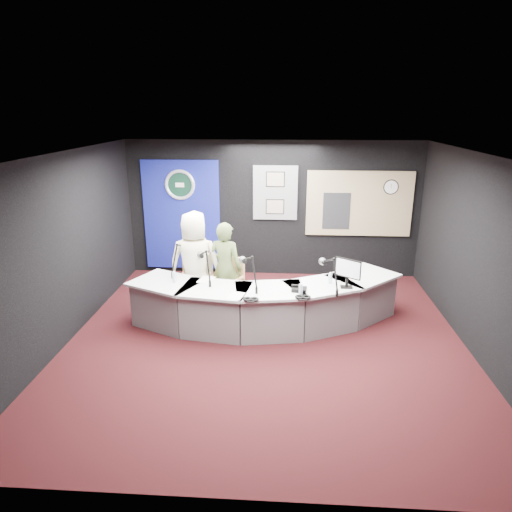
# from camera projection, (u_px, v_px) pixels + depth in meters

# --- Properties ---
(ground) EXTENTS (6.00, 6.00, 0.00)m
(ground) POSITION_uv_depth(u_px,v_px,m) (266.00, 340.00, 6.99)
(ground) COLOR black
(ground) RESTS_ON ground
(ceiling) EXTENTS (6.00, 6.00, 0.02)m
(ceiling) POSITION_uv_depth(u_px,v_px,m) (267.00, 155.00, 6.13)
(ceiling) COLOR silver
(ceiling) RESTS_ON ground
(wall_back) EXTENTS (6.00, 0.02, 2.80)m
(wall_back) POSITION_uv_depth(u_px,v_px,m) (273.00, 209.00, 9.41)
(wall_back) COLOR black
(wall_back) RESTS_ON ground
(wall_front) EXTENTS (6.00, 0.02, 2.80)m
(wall_front) POSITION_uv_depth(u_px,v_px,m) (250.00, 366.00, 3.71)
(wall_front) COLOR black
(wall_front) RESTS_ON ground
(wall_left) EXTENTS (0.02, 6.00, 2.80)m
(wall_left) POSITION_uv_depth(u_px,v_px,m) (64.00, 250.00, 6.75)
(wall_left) COLOR black
(wall_left) RESTS_ON ground
(wall_right) EXTENTS (0.02, 6.00, 2.80)m
(wall_right) POSITION_uv_depth(u_px,v_px,m) (480.00, 258.00, 6.37)
(wall_right) COLOR black
(wall_right) RESTS_ON ground
(broadcast_desk) EXTENTS (4.50, 1.90, 0.75)m
(broadcast_desk) POSITION_uv_depth(u_px,v_px,m) (264.00, 303.00, 7.40)
(broadcast_desk) COLOR silver
(broadcast_desk) RESTS_ON ground
(backdrop_panel) EXTENTS (1.60, 0.05, 2.30)m
(backdrop_panel) POSITION_uv_depth(u_px,v_px,m) (182.00, 216.00, 9.54)
(backdrop_panel) COLOR navy
(backdrop_panel) RESTS_ON wall_back
(agency_seal) EXTENTS (0.63, 0.07, 0.63)m
(agency_seal) POSITION_uv_depth(u_px,v_px,m) (180.00, 185.00, 9.30)
(agency_seal) COLOR silver
(agency_seal) RESTS_ON backdrop_panel
(seal_center) EXTENTS (0.48, 0.01, 0.48)m
(seal_center) POSITION_uv_depth(u_px,v_px,m) (180.00, 185.00, 9.31)
(seal_center) COLOR black
(seal_center) RESTS_ON backdrop_panel
(pinboard) EXTENTS (0.90, 0.04, 1.10)m
(pinboard) POSITION_uv_depth(u_px,v_px,m) (275.00, 193.00, 9.27)
(pinboard) COLOR slate
(pinboard) RESTS_ON wall_back
(framed_photo_upper) EXTENTS (0.34, 0.02, 0.27)m
(framed_photo_upper) POSITION_uv_depth(u_px,v_px,m) (275.00, 179.00, 9.15)
(framed_photo_upper) COLOR #7E6E5C
(framed_photo_upper) RESTS_ON pinboard
(framed_photo_lower) EXTENTS (0.34, 0.02, 0.27)m
(framed_photo_lower) POSITION_uv_depth(u_px,v_px,m) (275.00, 207.00, 9.32)
(framed_photo_lower) COLOR #7E6E5C
(framed_photo_lower) RESTS_ON pinboard
(booth_window_frame) EXTENTS (2.12, 0.06, 1.32)m
(booth_window_frame) POSITION_uv_depth(u_px,v_px,m) (359.00, 204.00, 9.22)
(booth_window_frame) COLOR #9E8763
(booth_window_frame) RESTS_ON wall_back
(booth_glow) EXTENTS (2.00, 0.02, 1.20)m
(booth_glow) POSITION_uv_depth(u_px,v_px,m) (359.00, 204.00, 9.21)
(booth_glow) COLOR #DBBB8A
(booth_glow) RESTS_ON booth_window_frame
(equipment_rack) EXTENTS (0.55, 0.02, 0.75)m
(equipment_rack) POSITION_uv_depth(u_px,v_px,m) (336.00, 211.00, 9.27)
(equipment_rack) COLOR black
(equipment_rack) RESTS_ON booth_window_frame
(wall_clock) EXTENTS (0.28, 0.01, 0.28)m
(wall_clock) POSITION_uv_depth(u_px,v_px,m) (391.00, 187.00, 9.05)
(wall_clock) COLOR white
(wall_clock) RESTS_ON booth_window_frame
(armchair_left) EXTENTS (0.55, 0.55, 0.88)m
(armchair_left) POSITION_uv_depth(u_px,v_px,m) (196.00, 287.00, 7.89)
(armchair_left) COLOR tan
(armchair_left) RESTS_ON ground
(armchair_right) EXTENTS (0.66, 0.66, 0.86)m
(armchair_right) POSITION_uv_depth(u_px,v_px,m) (226.00, 289.00, 7.85)
(armchair_right) COLOR tan
(armchair_right) RESTS_ON ground
(draped_jacket) EXTENTS (0.51, 0.16, 0.70)m
(draped_jacket) POSITION_uv_depth(u_px,v_px,m) (199.00, 273.00, 8.07)
(draped_jacket) COLOR gray
(draped_jacket) RESTS_ON armchair_left
(person_man) EXTENTS (0.92, 0.64, 1.78)m
(person_man) POSITION_uv_depth(u_px,v_px,m) (195.00, 263.00, 7.75)
(person_man) COLOR #FEF2CB
(person_man) RESTS_ON ground
(person_woman) EXTENTS (0.66, 0.51, 1.61)m
(person_woman) POSITION_uv_depth(u_px,v_px,m) (225.00, 268.00, 7.73)
(person_woman) COLOR #506233
(person_woman) RESTS_ON ground
(computer_monitor) EXTENTS (0.41, 0.31, 0.33)m
(computer_monitor) POSITION_uv_depth(u_px,v_px,m) (348.00, 268.00, 6.96)
(computer_monitor) COLOR black
(computer_monitor) RESTS_ON broadcast_desk
(desk_phone) EXTENTS (0.24, 0.21, 0.06)m
(desk_phone) POSITION_uv_depth(u_px,v_px,m) (299.00, 289.00, 6.92)
(desk_phone) COLOR black
(desk_phone) RESTS_ON broadcast_desk
(headphones_near) EXTENTS (0.21, 0.21, 0.04)m
(headphones_near) POSITION_uv_depth(u_px,v_px,m) (303.00, 297.00, 6.65)
(headphones_near) COLOR black
(headphones_near) RESTS_ON broadcast_desk
(headphones_far) EXTENTS (0.20, 0.20, 0.03)m
(headphones_far) POSITION_uv_depth(u_px,v_px,m) (251.00, 299.00, 6.58)
(headphones_far) COLOR black
(headphones_far) RESTS_ON broadcast_desk
(paper_stack) EXTENTS (0.28, 0.36, 0.00)m
(paper_stack) POSITION_uv_depth(u_px,v_px,m) (206.00, 280.00, 7.37)
(paper_stack) COLOR white
(paper_stack) RESTS_ON broadcast_desk
(notepad) EXTENTS (0.27, 0.34, 0.00)m
(notepad) POSITION_uv_depth(u_px,v_px,m) (236.00, 296.00, 6.74)
(notepad) COLOR white
(notepad) RESTS_ON broadcast_desk
(boom_mic_a) EXTENTS (0.34, 0.70, 0.60)m
(boom_mic_a) POSITION_uv_depth(u_px,v_px,m) (182.00, 255.00, 7.62)
(boom_mic_a) COLOR black
(boom_mic_a) RESTS_ON broadcast_desk
(boom_mic_b) EXTENTS (0.36, 0.69, 0.60)m
(boom_mic_b) POSITION_uv_depth(u_px,v_px,m) (205.00, 262.00, 7.27)
(boom_mic_b) COLOR black
(boom_mic_b) RESTS_ON broadcast_desk
(boom_mic_c) EXTENTS (0.38, 0.68, 0.60)m
(boom_mic_c) POSITION_uv_depth(u_px,v_px,m) (249.00, 268.00, 7.01)
(boom_mic_c) COLOR black
(boom_mic_c) RESTS_ON broadcast_desk
(boom_mic_d) EXTENTS (0.30, 0.71, 0.60)m
(boom_mic_d) POSITION_uv_depth(u_px,v_px,m) (330.00, 270.00, 6.92)
(boom_mic_d) COLOR black
(boom_mic_d) RESTS_ON broadcast_desk
(water_bottles) EXTENTS (2.53, 0.55, 0.18)m
(water_bottles) POSITION_uv_depth(u_px,v_px,m) (251.00, 282.00, 7.04)
(water_bottles) COLOR silver
(water_bottles) RESTS_ON broadcast_desk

